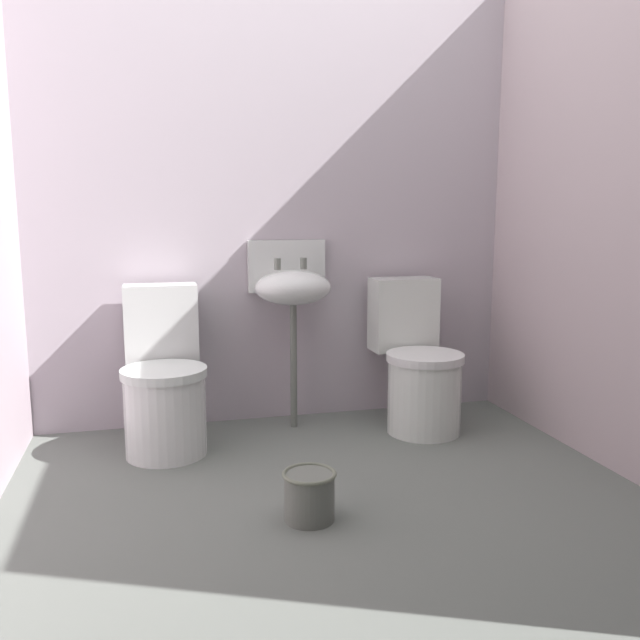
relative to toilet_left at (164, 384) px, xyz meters
name	(u,v)px	position (x,y,z in m)	size (l,w,h in m)	color
ground_plane	(340,522)	(0.63, -0.88, -0.36)	(2.98, 2.87, 0.08)	slate
wall_back	(276,200)	(0.63, 0.40, 0.88)	(2.98, 0.10, 2.40)	#B1A5AE
toilet_left	(164,384)	(0.00, 0.00, 0.00)	(0.40, 0.59, 0.78)	silver
toilet_right	(418,368)	(1.31, 0.00, 0.00)	(0.41, 0.60, 0.78)	silver
sink	(292,286)	(0.67, 0.19, 0.43)	(0.42, 0.35, 0.99)	slate
bucket	(309,494)	(0.50, -0.91, -0.22)	(0.20, 0.20, 0.19)	slate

